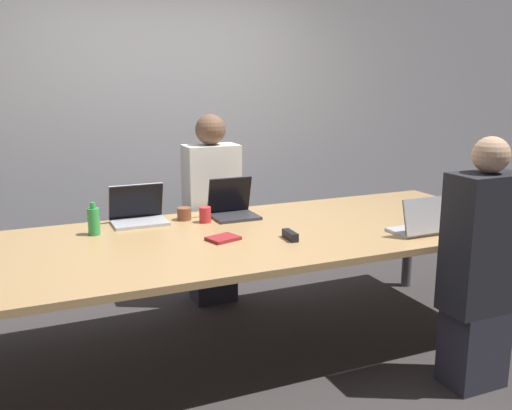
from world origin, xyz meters
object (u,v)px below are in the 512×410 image
(laptop_far_center, at_px, (232,206))
(cup_far_center, at_px, (205,215))
(laptop_far_midleft, at_px, (138,212))
(cup_far_midleft, at_px, (184,214))
(person_near_right, at_px, (480,270))
(stapler, at_px, (290,235))
(cup_near_right, at_px, (448,218))
(bottle_far_midleft, at_px, (94,221))
(laptop_near_right, at_px, (422,223))
(person_far_center, at_px, (212,212))

(laptop_far_center, distance_m, cup_far_center, 0.24)
(laptop_far_midleft, bearing_deg, cup_far_midleft, -9.86)
(person_near_right, bearing_deg, stapler, -40.29)
(laptop_far_midleft, distance_m, stapler, 1.06)
(person_near_right, distance_m, cup_far_midleft, 1.88)
(person_near_right, bearing_deg, laptop_far_center, -55.69)
(person_near_right, xyz_separation_m, cup_near_right, (0.26, 0.56, 0.13))
(person_near_right, xyz_separation_m, stapler, (-0.81, 0.69, 0.11))
(bottle_far_midleft, bearing_deg, cup_far_midleft, 12.25)
(laptop_far_center, bearing_deg, cup_near_right, -33.70)
(cup_near_right, height_order, stapler, cup_near_right)
(laptop_near_right, bearing_deg, laptop_far_center, -44.14)
(person_far_center, height_order, cup_far_center, person_far_center)
(person_far_center, distance_m, cup_far_center, 0.55)
(cup_near_right, xyz_separation_m, cup_far_midleft, (-1.52, 0.83, -0.01))
(cup_near_right, relative_size, bottle_far_midleft, 0.49)
(laptop_far_midleft, bearing_deg, bottle_far_midleft, -149.18)
(laptop_near_right, bearing_deg, person_near_right, 92.23)
(laptop_far_center, height_order, bottle_far_midleft, laptop_far_center)
(cup_near_right, xyz_separation_m, laptop_far_center, (-1.19, 0.79, 0.03))
(cup_far_midleft, bearing_deg, person_far_center, 48.78)
(cup_near_right, bearing_deg, person_near_right, -115.19)
(person_near_right, distance_m, laptop_far_center, 1.64)
(person_near_right, bearing_deg, laptop_near_right, -87.77)
(cup_near_right, bearing_deg, person_far_center, 134.65)
(cup_far_center, height_order, laptop_far_midleft, laptop_far_midleft)
(cup_far_midleft, height_order, bottle_far_midleft, bottle_far_midleft)
(person_far_center, relative_size, cup_far_center, 13.85)
(laptop_far_center, xyz_separation_m, cup_far_center, (-0.22, -0.08, -0.03))
(laptop_near_right, relative_size, stapler, 2.20)
(cup_near_right, distance_m, bottle_far_midleft, 2.24)
(cup_near_right, height_order, person_far_center, person_far_center)
(person_far_center, xyz_separation_m, bottle_far_midleft, (-0.94, -0.51, 0.15))
(laptop_far_center, bearing_deg, cup_far_midleft, 172.91)
(laptop_far_midleft, height_order, stapler, laptop_far_midleft)
(laptop_far_center, relative_size, stapler, 2.01)
(laptop_near_right, xyz_separation_m, stapler, (-0.79, 0.21, -0.04))
(bottle_far_midleft, bearing_deg, laptop_far_midleft, 30.82)
(laptop_far_midleft, height_order, bottle_far_midleft, laptop_far_midleft)
(laptop_near_right, height_order, laptop_far_midleft, laptop_far_midleft)
(laptop_near_right, relative_size, cup_near_right, 3.36)
(cup_far_center, bearing_deg, person_far_center, 66.00)
(laptop_far_center, relative_size, cup_far_midleft, 3.25)
(laptop_far_center, xyz_separation_m, stapler, (0.11, -0.66, -0.05))
(bottle_far_midleft, distance_m, stapler, 1.20)
(person_far_center, height_order, laptop_far_midleft, person_far_center)
(laptop_near_right, distance_m, stapler, 0.82)
(cup_near_right, height_order, laptop_far_midleft, laptop_far_midleft)
(cup_near_right, xyz_separation_m, laptop_far_midleft, (-1.82, 0.88, 0.02))
(person_near_right, relative_size, person_far_center, 0.98)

